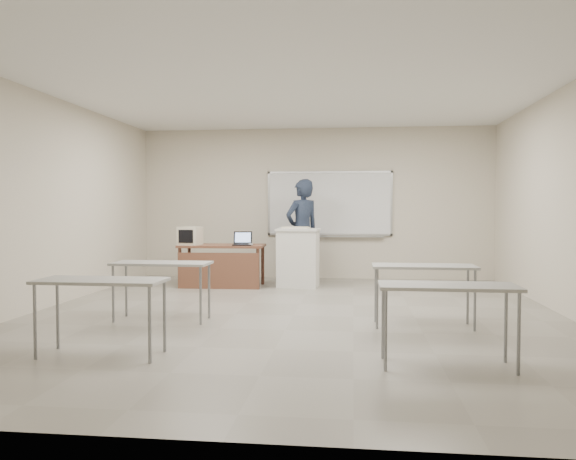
# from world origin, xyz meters

# --- Properties ---
(floor) EXTENTS (7.00, 8.00, 0.01)m
(floor) POSITION_xyz_m (0.00, 0.00, -0.01)
(floor) COLOR gray
(floor) RESTS_ON ground
(whiteboard) EXTENTS (2.48, 0.10, 1.31)m
(whiteboard) POSITION_xyz_m (0.30, 3.97, 1.48)
(whiteboard) COLOR white
(whiteboard) RESTS_ON floor
(student_desks) EXTENTS (4.40, 2.20, 0.73)m
(student_desks) POSITION_xyz_m (-0.00, -1.35, 0.67)
(student_desks) COLOR #9A9995
(student_desks) RESTS_ON floor
(instructor_desk) EXTENTS (1.50, 0.75, 0.75)m
(instructor_desk) POSITION_xyz_m (-1.56, 2.49, 0.55)
(instructor_desk) COLOR brown
(instructor_desk) RESTS_ON floor
(podium) EXTENTS (0.74, 0.54, 1.04)m
(podium) POSITION_xyz_m (-0.20, 2.66, 0.52)
(podium) COLOR silver
(podium) RESTS_ON floor
(crt_monitor) EXTENTS (0.36, 0.40, 0.34)m
(crt_monitor) POSITION_xyz_m (-2.11, 2.48, 0.91)
(crt_monitor) COLOR beige
(crt_monitor) RESTS_ON instructor_desk
(laptop) EXTENTS (0.33, 0.30, 0.24)m
(laptop) POSITION_xyz_m (-1.16, 2.48, 0.81)
(laptop) COLOR black
(laptop) RESTS_ON instructor_desk
(mouse) EXTENTS (0.11, 0.08, 0.04)m
(mouse) POSITION_xyz_m (-1.01, 2.40, 0.77)
(mouse) COLOR gray
(mouse) RESTS_ON instructor_desk
(keyboard) EXTENTS (0.52, 0.25, 0.03)m
(keyboard) POSITION_xyz_m (-0.25, 2.74, 1.06)
(keyboard) COLOR beige
(keyboard) RESTS_ON podium
(presenter) EXTENTS (0.85, 0.82, 1.95)m
(presenter) POSITION_xyz_m (-0.19, 3.31, 0.98)
(presenter) COLOR black
(presenter) RESTS_ON floor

